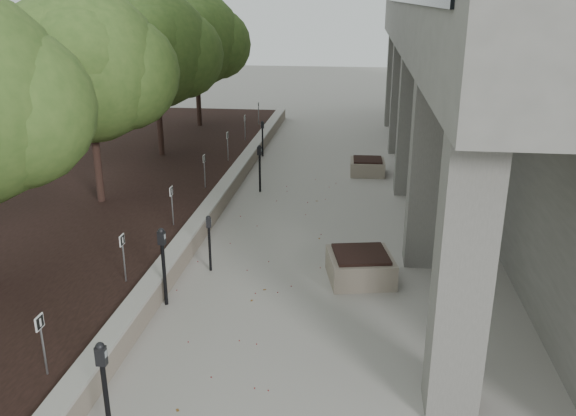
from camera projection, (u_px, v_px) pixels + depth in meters
The scene contains 20 objects.
retaining_wall at pixel (219, 199), 16.52m from camera, with size 0.39×26.00×0.50m, color gray, non-canonical shape.
planting_bed at pixel (94, 195), 16.97m from camera, with size 7.00×26.00×0.40m, color black.
crabapple_tree_3 at pixel (90, 99), 14.97m from camera, with size 4.60×4.00×5.44m, color #3B5B22, non-canonical shape.
crabapple_tree_4 at pixel (156, 74), 19.65m from camera, with size 4.60×4.00×5.44m, color #3B5B22, non-canonical shape.
crabapple_tree_5 at pixel (196, 59), 24.32m from camera, with size 4.60×4.00×5.44m, color #3B5B22, non-canonical shape.
parking_sign_2 at pixel (43, 345), 8.42m from camera, with size 0.04×0.22×0.96m, color black, non-canonical shape.
parking_sign_3 at pixel (124, 258), 11.23m from camera, with size 0.04×0.22×0.96m, color black, non-canonical shape.
parking_sign_4 at pixel (172, 206), 14.03m from camera, with size 0.04×0.22×0.96m, color black, non-canonical shape.
parking_sign_5 at pixel (205, 171), 16.84m from camera, with size 0.04×0.22×0.96m, color black, non-canonical shape.
parking_sign_6 at pixel (228, 146), 19.65m from camera, with size 0.04×0.22×0.96m, color black, non-canonical shape.
parking_sign_7 at pixel (245, 128), 22.45m from camera, with size 0.04×0.22×0.96m, color black, non-canonical shape.
parking_sign_8 at pixel (258, 113), 25.26m from camera, with size 0.04×0.22×0.96m, color black, non-canonical shape.
parking_meter_1 at pixel (106, 395), 7.55m from camera, with size 0.15×0.11×1.54m, color black, non-canonical shape.
parking_meter_2 at pixel (210, 243), 12.55m from camera, with size 0.12×0.09×1.25m, color black, non-canonical shape.
parking_meter_3 at pixel (164, 267), 11.10m from camera, with size 0.15×0.11×1.56m, color black, non-canonical shape.
parking_meter_4 at pixel (260, 169), 17.68m from camera, with size 0.14×0.10×1.44m, color black, non-canonical shape.
parking_meter_5 at pixel (263, 139), 21.69m from camera, with size 0.13×0.09×1.32m, color black, non-canonical shape.
planter_front at pixel (360, 266), 12.27m from camera, with size 1.28×1.28×0.60m, color gray, non-canonical shape.
planter_back at pixel (367, 166), 19.63m from camera, with size 1.11×1.11×0.52m, color gray, non-canonical shape.
berry_scatter at pixel (256, 272), 12.66m from camera, with size 3.30×14.10×0.02m, color maroon, non-canonical shape.
Camera 1 is at (2.00, -6.30, 5.53)m, focal length 37.12 mm.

